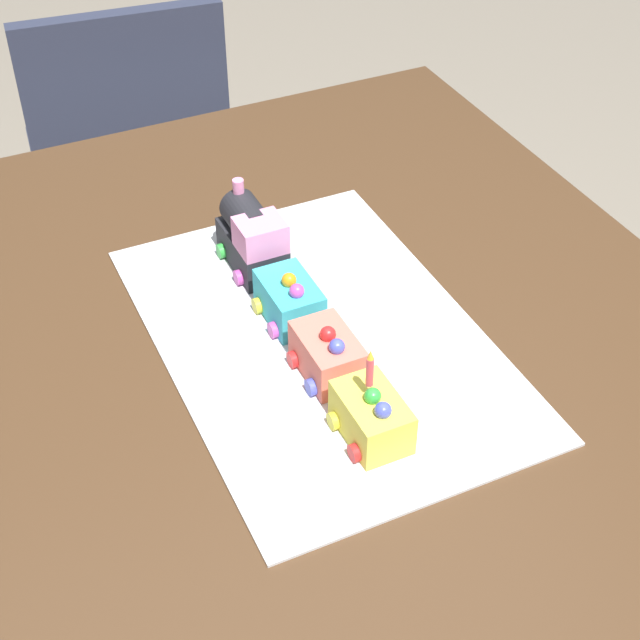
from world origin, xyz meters
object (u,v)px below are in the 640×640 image
object	(u,v)px
cake_car_hopper_coral	(328,355)
cake_car_gondola_lemon	(372,417)
cake_locomotive	(252,238)
birthday_candle	(370,368)
dining_table	(356,418)
chair	(130,164)
cake_car_tanker_turquoise	(290,300)

from	to	relation	value
cake_car_hopper_coral	cake_car_gondola_lemon	size ratio (longest dim) A/B	1.00
cake_locomotive	birthday_candle	bearing A→B (deg)	-0.00
dining_table	chair	distance (m)	1.05
chair	cake_locomotive	distance (m)	0.85
dining_table	cake_car_gondola_lemon	size ratio (longest dim) A/B	14.00
chair	cake_car_gondola_lemon	xyz separation A→B (m)	(1.16, -0.02, 0.30)
dining_table	chair	size ratio (longest dim) A/B	1.63
dining_table	cake_locomotive	bearing A→B (deg)	-168.92
cake_car_tanker_turquoise	birthday_candle	world-z (taller)	birthday_candle
dining_table	cake_car_hopper_coral	size ratio (longest dim) A/B	14.00
cake_car_tanker_turquoise	cake_car_hopper_coral	world-z (taller)	same
dining_table	cake_car_gondola_lemon	world-z (taller)	cake_car_gondola_lemon
cake_car_hopper_coral	cake_car_gondola_lemon	distance (m)	0.12
dining_table	birthday_candle	distance (m)	0.24
chair	birthday_candle	size ratio (longest dim) A/B	16.66
chair	cake_car_tanker_turquoise	world-z (taller)	chair
cake_locomotive	dining_table	bearing A→B (deg)	11.08
cake_car_hopper_coral	cake_locomotive	bearing A→B (deg)	180.00
chair	cake_car_tanker_turquoise	bearing A→B (deg)	94.90
chair	cake_car_hopper_coral	distance (m)	1.08
cake_locomotive	birthday_candle	xyz separation A→B (m)	(0.36, -0.00, 0.05)
chair	cake_locomotive	bearing A→B (deg)	94.71
dining_table	birthday_candle	world-z (taller)	birthday_candle
birthday_candle	chair	bearing A→B (deg)	179.09
chair	cake_car_gondola_lemon	world-z (taller)	chair
cake_locomotive	chair	bearing A→B (deg)	178.68
cake_locomotive	cake_car_hopper_coral	world-z (taller)	cake_locomotive
chair	cake_car_gondola_lemon	distance (m)	1.20
cake_locomotive	birthday_candle	world-z (taller)	birthday_candle
cake_car_tanker_turquoise	birthday_candle	distance (m)	0.24
cake_car_tanker_turquoise	cake_car_gondola_lemon	size ratio (longest dim) A/B	1.00
cake_car_gondola_lemon	birthday_candle	world-z (taller)	birthday_candle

